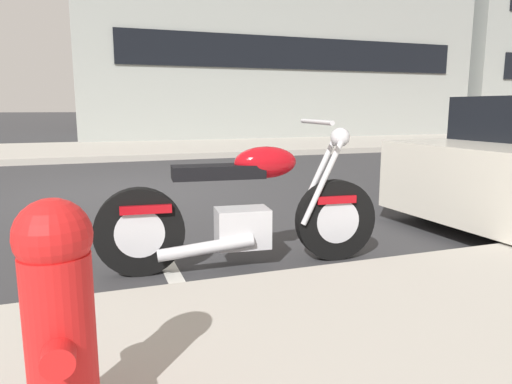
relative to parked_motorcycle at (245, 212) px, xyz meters
name	(u,v)px	position (x,y,z in m)	size (l,w,h in m)	color
ground_plane	(130,192)	(-0.56, 3.62, -0.43)	(260.00, 260.00, 0.00)	#333335
sidewalk_far_curb	(459,140)	(11.44, 10.18, -0.36)	(120.00, 5.00, 0.14)	#ADA89E
parking_stall_stripe	(169,267)	(-0.56, 0.16, -0.43)	(0.12, 2.20, 0.01)	silver
parked_motorcycle	(245,212)	(0.00, 0.00, 0.00)	(2.17, 0.62, 1.12)	black
fire_hydrant	(59,313)	(-1.22, -1.77, 0.13)	(0.24, 0.36, 0.80)	red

